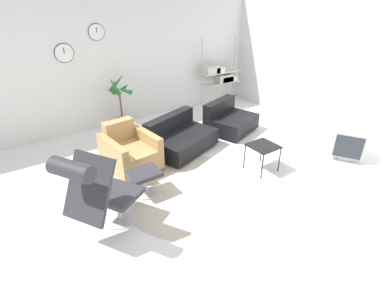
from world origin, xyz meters
TOP-DOWN VIEW (x-y plane):
  - ground_plane at (0.00, 0.00)m, footprint 12.00×12.00m
  - wall_back at (-0.00, 3.00)m, footprint 12.00×0.09m
  - wall_right at (3.54, 0.00)m, footprint 0.06×12.00m
  - round_rug at (-0.25, -0.18)m, footprint 2.17×2.17m
  - lounge_chair at (-1.69, -0.36)m, footprint 1.10×0.95m
  - ottoman at (-0.85, 0.14)m, footprint 0.45×0.38m
  - armchair_red at (-0.73, 0.96)m, footprint 0.85×0.98m
  - couch_low at (0.34, 1.03)m, footprint 1.44×1.19m
  - couch_second at (1.69, 1.18)m, footprint 1.20×1.11m
  - side_table at (1.09, -0.36)m, footprint 0.45×0.45m
  - crt_television at (2.69, -0.94)m, footprint 0.66×0.67m
  - potted_plant at (-0.20, 2.58)m, footprint 0.45×0.49m
  - shelf_unit at (2.63, 2.66)m, footprint 1.13×0.28m

SIDE VIEW (x-z plane):
  - ground_plane at x=0.00m, z-range 0.00..0.00m
  - round_rug at x=-0.25m, z-range 0.00..0.01m
  - couch_second at x=1.69m, z-range -0.09..0.57m
  - couch_low at x=0.34m, z-range -0.09..0.57m
  - ottoman at x=-0.85m, z-range 0.09..0.48m
  - armchair_red at x=-0.73m, z-range -0.10..0.68m
  - crt_television at x=2.69m, z-range 0.02..0.58m
  - side_table at x=1.09m, z-range 0.19..0.65m
  - potted_plant at x=-0.20m, z-range -0.13..1.09m
  - lounge_chair at x=-1.69m, z-range 0.12..1.35m
  - shelf_unit at x=2.63m, z-range -0.08..1.67m
  - wall_right at x=3.54m, z-range 0.00..2.80m
  - wall_back at x=0.00m, z-range 0.00..2.80m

